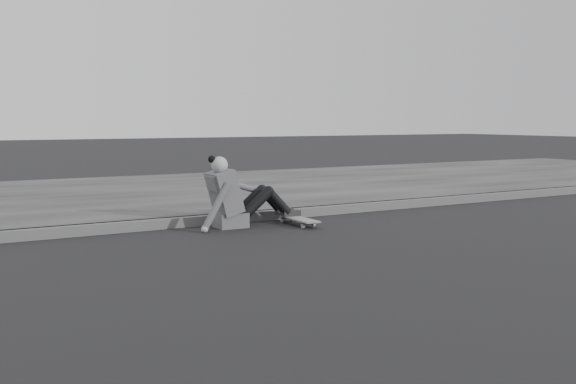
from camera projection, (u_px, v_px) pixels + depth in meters
ground at (447, 249)px, 6.47m from camera, size 80.00×80.00×0.00m
curb at (313, 211)px, 8.70m from camera, size 24.00×0.16×0.12m
sidewalk at (224, 190)px, 11.31m from camera, size 24.00×6.00×0.12m
skateboard at (297, 219)px, 7.94m from camera, size 0.20×0.78×0.09m
seated_woman at (235, 197)px, 7.76m from camera, size 1.38×0.46×0.88m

